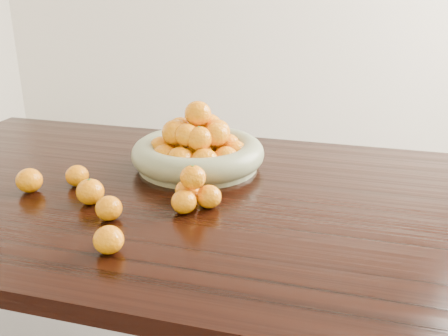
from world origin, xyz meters
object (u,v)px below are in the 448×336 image
(fruit_bowl, at_px, (198,150))
(orange_pyramid, at_px, (193,191))
(loose_orange_0, at_px, (90,192))
(dining_table, at_px, (221,226))

(fruit_bowl, height_order, orange_pyramid, fruit_bowl)
(orange_pyramid, distance_m, loose_orange_0, 0.25)
(orange_pyramid, bearing_deg, fruit_bowl, 106.26)
(dining_table, distance_m, fruit_bowl, 0.25)
(fruit_bowl, bearing_deg, orange_pyramid, -73.74)
(dining_table, distance_m, loose_orange_0, 0.34)
(dining_table, xyz_separation_m, orange_pyramid, (-0.04, -0.09, 0.13))
(fruit_bowl, distance_m, loose_orange_0, 0.35)
(dining_table, xyz_separation_m, loose_orange_0, (-0.29, -0.14, 0.12))
(dining_table, distance_m, orange_pyramid, 0.16)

